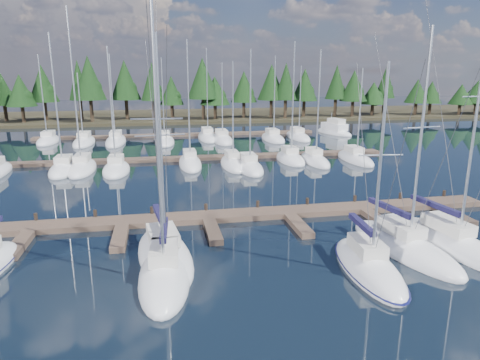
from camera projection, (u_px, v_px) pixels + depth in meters
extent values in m
plane|color=black|center=(194.00, 180.00, 42.77)|extent=(260.00, 260.00, 0.00)
cube|color=#2F2A1A|center=(173.00, 116.00, 99.81)|extent=(220.00, 30.00, 0.60)
cube|color=brown|center=(208.00, 217.00, 31.29)|extent=(44.00, 2.00, 0.40)
cube|color=brown|center=(19.00, 245.00, 26.28)|extent=(0.90, 4.00, 0.40)
cube|color=brown|center=(120.00, 238.00, 27.36)|extent=(0.90, 4.00, 0.40)
cube|color=brown|center=(213.00, 232.00, 28.44)|extent=(0.90, 4.00, 0.40)
cube|color=brown|center=(299.00, 226.00, 29.51)|extent=(0.90, 4.00, 0.40)
cube|color=brown|center=(379.00, 220.00, 30.59)|extent=(0.90, 4.00, 0.40)
cube|color=brown|center=(454.00, 215.00, 31.67)|extent=(0.90, 4.00, 0.40)
cylinder|color=black|center=(36.00, 219.00, 30.03)|extent=(0.26, 0.26, 0.90)
cylinder|color=black|center=(95.00, 216.00, 30.75)|extent=(0.26, 0.26, 0.90)
cylinder|color=black|center=(152.00, 213.00, 31.47)|extent=(0.26, 0.26, 0.90)
cylinder|color=black|center=(206.00, 209.00, 32.18)|extent=(0.26, 0.26, 0.90)
cylinder|color=black|center=(258.00, 206.00, 32.90)|extent=(0.26, 0.26, 0.90)
cylinder|color=black|center=(307.00, 204.00, 33.62)|extent=(0.26, 0.26, 0.90)
cylinder|color=black|center=(355.00, 201.00, 34.34)|extent=(0.26, 0.26, 0.90)
cylinder|color=black|center=(400.00, 198.00, 35.05)|extent=(0.26, 0.26, 0.90)
cylinder|color=black|center=(444.00, 196.00, 35.77)|extent=(0.26, 0.26, 0.90)
cube|color=brown|center=(187.00, 158.00, 52.24)|extent=(50.00, 1.80, 0.40)
cube|color=brown|center=(179.00, 135.00, 71.28)|extent=(46.00, 1.80, 0.40)
ellipsoid|color=white|center=(165.00, 277.00, 22.33)|extent=(3.08, 8.18, 1.90)
cube|color=beige|center=(164.00, 252.00, 22.41)|extent=(1.60, 2.65, 0.70)
cylinder|color=silver|center=(157.00, 133.00, 20.05)|extent=(0.17, 0.17, 13.49)
cylinder|color=silver|center=(164.00, 232.00, 23.16)|extent=(0.30, 3.55, 0.12)
cube|color=#171437|center=(164.00, 230.00, 23.12)|extent=(0.52, 3.40, 0.30)
cylinder|color=silver|center=(157.00, 119.00, 19.89)|extent=(2.40, 0.19, 0.07)
cylinder|color=#3F3F44|center=(156.00, 142.00, 18.43)|extent=(0.21, 3.49, 13.80)
cylinder|color=#3F3F44|center=(160.00, 130.00, 22.14)|extent=(0.25, 4.29, 13.80)
ellipsoid|color=white|center=(165.00, 257.00, 24.65)|extent=(4.04, 8.81, 1.90)
cube|color=beige|center=(163.00, 235.00, 24.75)|extent=(1.96, 2.91, 0.70)
cylinder|color=silver|center=(161.00, 146.00, 22.63)|extent=(0.18, 0.18, 11.45)
cylinder|color=silver|center=(160.00, 217.00, 25.50)|extent=(0.62, 3.72, 0.12)
cube|color=#171437|center=(160.00, 215.00, 25.46)|extent=(0.82, 3.58, 0.30)
cylinder|color=silver|center=(160.00, 135.00, 22.49)|extent=(2.62, 0.42, 0.07)
cylinder|color=#3F3F44|center=(166.00, 155.00, 20.99)|extent=(0.52, 3.65, 11.75)
cylinder|color=#3F3F44|center=(155.00, 142.00, 24.74)|extent=(0.64, 4.50, 11.76)
ellipsoid|color=white|center=(368.00, 269.00, 23.18)|extent=(3.10, 7.77, 1.90)
cube|color=beige|center=(367.00, 246.00, 23.25)|extent=(1.58, 2.53, 0.70)
cylinder|color=silver|center=(380.00, 165.00, 21.36)|extent=(0.17, 0.17, 10.04)
cylinder|color=silver|center=(362.00, 227.00, 23.94)|extent=(0.36, 3.35, 0.12)
cube|color=#171437|center=(362.00, 224.00, 23.91)|extent=(0.58, 3.21, 0.30)
cylinder|color=silver|center=(381.00, 155.00, 21.24)|extent=(2.30, 0.24, 0.07)
cylinder|color=#3F3F44|center=(395.00, 176.00, 19.82)|extent=(0.27, 3.29, 10.35)
cylinder|color=#3F3F44|center=(364.00, 160.00, 23.34)|extent=(0.33, 4.05, 10.35)
ellipsoid|color=#0C0F3F|center=(368.00, 268.00, 23.17)|extent=(3.23, 8.08, 0.18)
ellipsoid|color=white|center=(404.00, 248.00, 25.87)|extent=(4.22, 9.51, 1.90)
cube|color=beige|center=(400.00, 227.00, 25.99)|extent=(1.98, 3.15, 0.70)
cylinder|color=silver|center=(421.00, 138.00, 23.76)|extent=(0.18, 0.18, 11.90)
cylinder|color=silver|center=(389.00, 210.00, 26.80)|extent=(0.77, 4.01, 0.12)
cube|color=#171437|center=(390.00, 208.00, 26.77)|extent=(0.97, 3.86, 0.30)
cylinder|color=silver|center=(422.00, 127.00, 23.61)|extent=(2.48, 0.47, 0.07)
cylinder|color=#3F3F44|center=(448.00, 147.00, 22.00)|extent=(0.67, 3.93, 12.21)
cylinder|color=#3F3F44|center=(392.00, 135.00, 26.01)|extent=(0.82, 4.84, 12.21)
ellipsoid|color=white|center=(452.00, 246.00, 26.28)|extent=(3.89, 10.23, 1.90)
cube|color=beige|center=(448.00, 225.00, 26.44)|extent=(1.83, 3.35, 0.70)
cylinder|color=silver|center=(477.00, 110.00, 23.76)|extent=(0.18, 0.18, 14.93)
cylinder|color=silver|center=(435.00, 207.00, 27.35)|extent=(0.72, 4.36, 0.12)
cube|color=#171437|center=(435.00, 205.00, 27.31)|extent=(0.92, 4.20, 0.30)
cylinder|color=silver|center=(479.00, 96.00, 23.57)|extent=(2.28, 0.38, 0.07)
cylinder|color=#3F3F44|center=(441.00, 109.00, 26.22)|extent=(0.76, 5.27, 15.24)
ellipsoid|color=white|center=(64.00, 171.00, 46.02)|extent=(2.77, 7.50, 1.90)
cube|color=beige|center=(63.00, 159.00, 46.08)|extent=(1.52, 2.40, 0.70)
cylinder|color=silver|center=(56.00, 100.00, 43.80)|extent=(0.16, 0.16, 13.28)
ellipsoid|color=white|center=(82.00, 169.00, 46.68)|extent=(2.76, 8.58, 1.90)
cube|color=beige|center=(82.00, 158.00, 46.79)|extent=(1.52, 2.75, 0.70)
cylinder|color=silver|center=(74.00, 87.00, 44.09)|extent=(0.16, 0.16, 15.84)
ellipsoid|color=white|center=(116.00, 170.00, 46.08)|extent=(2.82, 7.35, 1.90)
cube|color=beige|center=(116.00, 159.00, 46.13)|extent=(1.55, 2.35, 0.70)
cylinder|color=silver|center=(111.00, 107.00, 44.03)|extent=(0.16, 0.16, 11.98)
ellipsoid|color=white|center=(190.00, 164.00, 49.32)|extent=(2.52, 8.79, 1.90)
cube|color=beige|center=(190.00, 153.00, 49.44)|extent=(1.38, 2.81, 0.70)
cylinder|color=silver|center=(188.00, 100.00, 47.09)|extent=(0.16, 0.16, 12.85)
ellipsoid|color=white|center=(233.00, 165.00, 48.78)|extent=(2.46, 8.14, 1.90)
cube|color=beige|center=(232.00, 154.00, 48.86)|extent=(1.35, 2.60, 0.70)
cylinder|color=silver|center=(233.00, 111.00, 46.86)|extent=(0.16, 0.16, 10.58)
ellipsoid|color=white|center=(249.00, 168.00, 47.17)|extent=(2.69, 7.86, 1.90)
cube|color=beige|center=(249.00, 157.00, 47.24)|extent=(1.48, 2.51, 0.70)
cylinder|color=silver|center=(250.00, 107.00, 45.12)|extent=(0.16, 0.16, 11.75)
ellipsoid|color=white|center=(290.00, 160.00, 51.57)|extent=(2.81, 7.37, 1.90)
cube|color=beige|center=(290.00, 150.00, 51.62)|extent=(1.55, 2.36, 0.70)
cylinder|color=silver|center=(293.00, 99.00, 49.42)|extent=(0.16, 0.16, 12.77)
ellipsoid|color=white|center=(315.00, 161.00, 50.68)|extent=(2.43, 7.67, 1.90)
cube|color=beige|center=(314.00, 151.00, 50.75)|extent=(1.34, 2.45, 0.70)
cylinder|color=silver|center=(318.00, 104.00, 48.63)|extent=(0.16, 0.16, 11.88)
ellipsoid|color=white|center=(355.00, 160.00, 51.76)|extent=(2.60, 8.43, 1.90)
cube|color=beige|center=(354.00, 149.00, 51.86)|extent=(1.43, 2.70, 0.70)
cylinder|color=silver|center=(360.00, 112.00, 49.92)|extent=(0.16, 0.16, 9.90)
ellipsoid|color=white|center=(48.00, 142.00, 64.85)|extent=(2.89, 8.18, 1.90)
cube|color=beige|center=(48.00, 133.00, 64.94)|extent=(1.59, 2.62, 0.70)
cylinder|color=silver|center=(42.00, 96.00, 62.78)|extent=(0.16, 0.16, 11.82)
ellipsoid|color=white|center=(84.00, 143.00, 63.82)|extent=(2.92, 9.60, 1.90)
cube|color=beige|center=(84.00, 134.00, 63.98)|extent=(1.61, 3.07, 0.70)
cylinder|color=silver|center=(80.00, 106.00, 61.99)|extent=(0.16, 0.16, 9.31)
ellipsoid|color=white|center=(116.00, 142.00, 64.74)|extent=(2.89, 10.85, 1.90)
cube|color=beige|center=(116.00, 133.00, 64.96)|extent=(1.59, 3.47, 0.70)
cylinder|color=silver|center=(112.00, 96.00, 62.52)|extent=(0.16, 0.16, 11.99)
ellipsoid|color=white|center=(165.00, 142.00, 64.62)|extent=(2.88, 9.24, 1.90)
cube|color=beige|center=(164.00, 134.00, 64.77)|extent=(1.58, 2.96, 0.70)
cylinder|color=silver|center=(163.00, 98.00, 62.56)|extent=(0.16, 0.16, 11.43)
ellipsoid|color=white|center=(208.00, 138.00, 68.61)|extent=(2.90, 10.44, 1.90)
cube|color=beige|center=(207.00, 130.00, 68.81)|extent=(1.59, 3.34, 0.70)
cylinder|color=silver|center=(207.00, 91.00, 66.29)|extent=(0.16, 0.16, 12.93)
ellipsoid|color=white|center=(222.00, 140.00, 66.25)|extent=(2.99, 10.04, 1.90)
cube|color=beige|center=(222.00, 132.00, 66.43)|extent=(1.64, 3.21, 0.70)
cylinder|color=silver|center=(222.00, 99.00, 64.22)|extent=(0.16, 0.16, 10.78)
ellipsoid|color=white|center=(273.00, 139.00, 67.34)|extent=(2.99, 8.84, 1.90)
cube|color=beige|center=(272.00, 131.00, 67.46)|extent=(1.64, 2.83, 0.70)
cylinder|color=silver|center=(275.00, 96.00, 65.24)|extent=(0.16, 0.16, 11.79)
ellipsoid|color=white|center=(298.00, 137.00, 69.06)|extent=(2.75, 9.35, 1.90)
cube|color=beige|center=(297.00, 129.00, 69.21)|extent=(1.51, 2.99, 0.70)
cylinder|color=silver|center=(300.00, 100.00, 67.12)|extent=(0.16, 0.16, 10.34)
ellipsoid|color=white|center=(334.00, 133.00, 74.11)|extent=(5.14, 9.10, 1.73)
cube|color=white|center=(334.00, 126.00, 73.83)|extent=(3.38, 5.17, 1.15)
cube|color=beige|center=(336.00, 121.00, 73.22)|extent=(2.35, 3.34, 0.86)
cylinder|color=silver|center=(332.00, 117.00, 74.20)|extent=(0.10, 0.10, 1.54)
cylinder|color=black|center=(6.00, 113.00, 86.97)|extent=(0.70, 0.70, 3.24)
cone|color=black|center=(2.00, 89.00, 85.79)|extent=(5.02, 5.02, 6.29)
ellipsoid|color=black|center=(6.00, 96.00, 86.24)|extent=(3.01, 3.01, 3.01)
cylinder|color=black|center=(23.00, 114.00, 84.70)|extent=(0.70, 0.70, 3.18)
cone|color=black|center=(20.00, 90.00, 83.53)|extent=(5.71, 5.71, 6.18)
ellipsoid|color=black|center=(24.00, 98.00, 83.97)|extent=(3.43, 3.43, 3.43)
cylinder|color=black|center=(46.00, 111.00, 88.23)|extent=(0.70, 0.70, 3.79)
cone|color=black|center=(43.00, 83.00, 86.84)|extent=(5.93, 5.93, 7.38)
ellipsoid|color=black|center=(46.00, 92.00, 87.35)|extent=(3.56, 3.56, 3.56)
cylinder|color=black|center=(81.00, 110.00, 88.68)|extent=(0.70, 0.70, 4.12)
cone|color=black|center=(78.00, 80.00, 87.17)|extent=(4.14, 4.14, 8.01)
ellipsoid|color=black|center=(82.00, 89.00, 87.72)|extent=(2.48, 2.48, 2.48)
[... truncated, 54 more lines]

